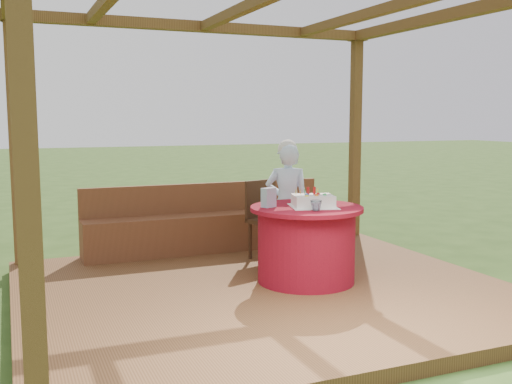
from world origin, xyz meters
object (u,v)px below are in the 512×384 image
table (306,244)px  elderly_woman (287,201)px  gift_bag (269,198)px  chair (268,215)px  birthday_cake (313,201)px  bench (209,228)px  drinking_glass (316,206)px

table → elderly_woman: elderly_woman is taller
gift_bag → table: bearing=-37.2°
table → elderly_woman: size_ratio=0.80×
chair → birthday_cake: 1.12m
chair → elderly_woman: (0.12, -0.27, 0.19)m
bench → chair: 0.84m
bench → drinking_glass: 2.07m
birthday_cake → gift_bag: birthday_cake is taller
drinking_glass → gift_bag: bearing=128.7°
elderly_woman → gift_bag: (-0.52, -0.67, 0.15)m
elderly_woman → birthday_cake: size_ratio=2.56×
bench → birthday_cake: bearing=-74.1°
birthday_cake → table: bearing=143.6°
birthday_cake → gift_bag: bearing=160.4°
birthday_cake → elderly_woman: bearing=82.0°
elderly_woman → bench: bearing=123.6°
gift_bag → drinking_glass: (0.31, -0.38, -0.04)m
chair → gift_bag: size_ratio=4.79×
chair → gift_bag: 1.07m
table → gift_bag: size_ratio=5.89×
drinking_glass → chair: bearing=85.9°
bench → chair: (0.49, -0.64, 0.23)m
bench → table: (0.44, -1.69, 0.11)m
gift_bag → bench: bearing=72.7°
chair → bench: bearing=127.0°
table → birthday_cake: (0.05, -0.04, 0.42)m
bench → table: bearing=-75.4°
table → gift_bag: bearing=163.2°
chair → gift_bag: bearing=-113.3°
birthday_cake → drinking_glass: 0.26m
chair → table: bearing=-92.6°
birthday_cake → gift_bag: size_ratio=2.86×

